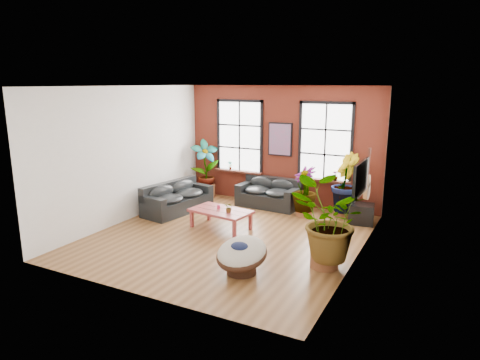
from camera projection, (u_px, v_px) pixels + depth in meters
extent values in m
cube|color=brown|center=(229.00, 236.00, 10.22)|extent=(6.00, 6.50, 0.02)
cube|color=white|center=(228.00, 86.00, 9.43)|extent=(6.00, 6.50, 0.02)
cube|color=#5A1E15|center=(281.00, 146.00, 12.65)|extent=(6.00, 0.02, 3.50)
cube|color=silver|center=(133.00, 197.00, 7.00)|extent=(6.00, 0.02, 3.50)
cube|color=silver|center=(127.00, 154.00, 11.16)|extent=(0.02, 6.50, 3.50)
cube|color=silver|center=(361.00, 177.00, 8.48)|extent=(0.02, 6.50, 3.50)
cube|color=white|center=(240.00, 137.00, 13.16)|extent=(1.40, 0.02, 2.10)
cube|color=#3A170F|center=(239.00, 171.00, 13.34)|extent=(1.60, 0.22, 0.06)
cube|color=white|center=(325.00, 142.00, 11.95)|extent=(1.40, 0.02, 2.10)
cube|color=#3A170F|center=(323.00, 180.00, 12.13)|extent=(1.60, 0.22, 0.06)
cube|color=black|center=(268.00, 200.00, 12.59)|extent=(1.86, 0.99, 0.41)
cube|color=black|center=(274.00, 184.00, 12.78)|extent=(1.82, 0.33, 0.42)
cube|color=black|center=(245.00, 186.00, 12.92)|extent=(0.27, 0.89, 0.22)
cube|color=black|center=(294.00, 193.00, 12.12)|extent=(0.27, 0.89, 0.22)
ellipsoid|color=black|center=(257.00, 190.00, 12.66)|extent=(0.80, 0.79, 0.24)
ellipsoid|color=black|center=(261.00, 183.00, 12.84)|extent=(0.77, 0.28, 0.40)
ellipsoid|color=black|center=(278.00, 193.00, 12.32)|extent=(0.80, 0.79, 0.24)
ellipsoid|color=black|center=(282.00, 186.00, 12.50)|extent=(0.77, 0.28, 0.40)
cube|color=black|center=(178.00, 205.00, 12.09)|extent=(1.20, 2.21, 0.41)
cube|color=black|center=(169.00, 189.00, 12.19)|extent=(0.54, 2.10, 0.42)
cube|color=black|center=(152.00, 201.00, 11.28)|extent=(0.90, 0.35, 0.21)
cube|color=black|center=(200.00, 188.00, 12.76)|extent=(0.90, 0.35, 0.21)
ellipsoid|color=black|center=(168.00, 199.00, 11.68)|extent=(0.87, 1.02, 0.23)
ellipsoid|color=black|center=(161.00, 192.00, 11.79)|extent=(0.38, 0.94, 0.40)
ellipsoid|color=black|center=(189.00, 193.00, 12.33)|extent=(0.87, 1.02, 0.23)
ellipsoid|color=black|center=(182.00, 187.00, 12.44)|extent=(0.38, 0.94, 0.40)
cube|color=maroon|center=(221.00, 211.00, 10.65)|extent=(1.60, 1.05, 0.06)
cube|color=#3A170F|center=(217.00, 211.00, 10.53)|extent=(1.48, 0.21, 0.00)
cube|color=#3A170F|center=(224.00, 208.00, 10.76)|extent=(1.48, 0.21, 0.00)
cube|color=maroon|center=(192.00, 219.00, 10.80)|extent=(0.08, 0.08, 0.42)
cube|color=maroon|center=(234.00, 229.00, 10.06)|extent=(0.08, 0.08, 0.42)
cube|color=maroon|center=(209.00, 212.00, 11.35)|extent=(0.08, 0.08, 0.42)
cube|color=maroon|center=(250.00, 222.00, 10.61)|extent=(0.08, 0.08, 0.42)
cylinder|color=#CF335D|center=(219.00, 207.00, 10.74)|extent=(0.10, 0.10, 0.10)
cylinder|color=#371F13|center=(242.00, 267.00, 8.20)|extent=(0.64, 0.64, 0.23)
torus|color=#371F13|center=(242.00, 254.00, 8.15)|extent=(1.10, 1.10, 0.45)
ellipsoid|color=beige|center=(242.00, 252.00, 8.13)|extent=(1.07, 1.12, 0.61)
ellipsoid|color=#121838|center=(240.00, 247.00, 8.07)|extent=(0.41, 0.35, 0.17)
cube|color=black|center=(280.00, 139.00, 12.55)|extent=(0.74, 0.04, 0.98)
cube|color=#0C7F8C|center=(280.00, 139.00, 12.52)|extent=(0.66, 0.02, 0.90)
cube|color=black|center=(361.00, 179.00, 8.79)|extent=(0.06, 1.25, 0.72)
cube|color=black|center=(359.00, 178.00, 8.81)|extent=(0.01, 1.15, 0.62)
cylinder|color=#B27F4C|center=(367.00, 191.00, 9.84)|extent=(0.09, 0.38, 0.38)
cylinder|color=#B27F4C|center=(367.00, 181.00, 9.79)|extent=(0.09, 0.30, 0.30)
cylinder|color=black|center=(366.00, 191.00, 9.84)|extent=(0.09, 0.11, 0.11)
cube|color=#3A170F|center=(368.00, 165.00, 9.70)|extent=(0.04, 0.05, 0.55)
cube|color=#3A170F|center=(369.00, 151.00, 9.63)|extent=(0.06, 0.06, 0.14)
cube|color=black|center=(361.00, 214.00, 11.06)|extent=(0.69, 0.60, 0.52)
cylinder|color=brown|center=(206.00, 191.00, 13.64)|extent=(0.75, 0.75, 0.42)
cylinder|color=brown|center=(344.00, 209.00, 11.70)|extent=(0.55, 0.55, 0.37)
cylinder|color=brown|center=(324.00, 257.00, 8.46)|extent=(0.73, 0.73, 0.41)
cylinder|color=brown|center=(304.00, 210.00, 11.73)|extent=(0.52, 0.52, 0.32)
imported|color=#25661B|center=(205.00, 166.00, 13.50)|extent=(1.05, 1.06, 1.69)
imported|color=#25661B|center=(344.00, 182.00, 11.52)|extent=(0.94, 1.05, 1.60)
imported|color=#25661B|center=(326.00, 221.00, 8.26)|extent=(1.71, 1.58, 1.60)
imported|color=#25661B|center=(304.00, 189.00, 11.60)|extent=(0.96, 0.96, 1.23)
imported|color=#25661B|center=(229.00, 208.00, 10.41)|extent=(0.26, 0.24, 0.24)
imported|color=#25661B|center=(230.00, 165.00, 13.43)|extent=(0.17, 0.17, 0.27)
imported|color=#25661B|center=(335.00, 176.00, 11.94)|extent=(0.19, 0.19, 0.27)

